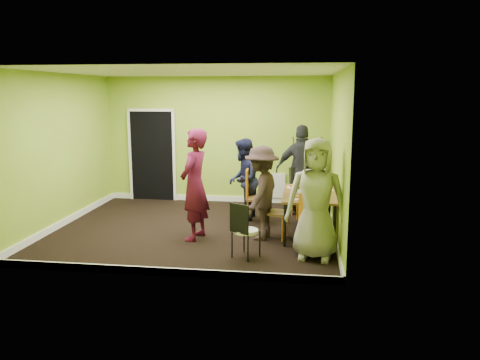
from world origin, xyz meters
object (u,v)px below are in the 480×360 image
at_px(person_standing, 195,185).
at_px(person_front_end, 316,199).
at_px(person_left_near, 261,193).
at_px(dining_table, 310,196).
at_px(chair_left_far, 253,193).
at_px(chair_bentwood, 244,228).
at_px(thermos, 309,185).
at_px(person_back_end, 302,170).
at_px(easel, 306,173).
at_px(chair_front_end, 312,219).
at_px(blue_bottle, 322,193).
at_px(person_left_far, 243,180).
at_px(orange_bottle, 303,188).
at_px(chair_back_end, 300,182).
at_px(chair_left_near, 271,207).

bearing_deg(person_standing, person_front_end, 82.19).
xyz_separation_m(person_left_near, person_front_end, (0.88, -0.85, 0.11)).
relative_size(dining_table, chair_left_far, 1.44).
relative_size(chair_left_far, chair_bentwood, 1.22).
xyz_separation_m(thermos, person_back_end, (-0.12, 1.36, 0.04)).
bearing_deg(person_left_near, chair_left_far, -153.02).
bearing_deg(chair_bentwood, person_left_near, 110.02).
height_order(dining_table, easel, easel).
xyz_separation_m(chair_left_far, person_front_end, (1.11, -1.77, 0.32)).
distance_m(chair_front_end, person_front_end, 0.47).
distance_m(blue_bottle, person_left_far, 1.91).
height_order(thermos, person_left_near, person_left_near).
bearing_deg(chair_bentwood, orange_bottle, 89.86).
bearing_deg(easel, dining_table, -88.57).
distance_m(person_standing, person_left_near, 1.13).
height_order(chair_back_end, orange_bottle, chair_back_end).
relative_size(chair_left_near, chair_back_end, 0.98).
height_order(chair_bentwood, person_standing, person_standing).
xyz_separation_m(thermos, person_standing, (-1.90, -0.56, 0.07)).
bearing_deg(dining_table, person_left_far, 146.52).
height_order(chair_left_near, chair_front_end, chair_left_near).
height_order(dining_table, blue_bottle, blue_bottle).
bearing_deg(person_left_near, easel, 174.35).
distance_m(chair_left_near, thermos, 0.77).
xyz_separation_m(thermos, person_front_end, (0.09, -1.24, 0.04)).
xyz_separation_m(chair_left_far, blue_bottle, (1.23, -1.02, 0.26)).
xyz_separation_m(dining_table, thermos, (-0.02, 0.08, 0.17)).
bearing_deg(person_left_near, thermos, 129.17).
xyz_separation_m(chair_front_end, person_left_far, (-1.29, 1.71, 0.27)).
xyz_separation_m(orange_bottle, person_front_end, (0.19, -1.33, 0.12)).
relative_size(person_back_end, person_front_end, 1.00).
height_order(person_standing, person_front_end, person_standing).
relative_size(chair_left_far, orange_bottle, 12.71).
xyz_separation_m(dining_table, person_left_near, (-0.80, -0.31, 0.10)).
distance_m(chair_bentwood, thermos, 1.73).
distance_m(blue_bottle, orange_bottle, 0.66).
bearing_deg(person_left_near, orange_bottle, 138.27).
bearing_deg(chair_front_end, orange_bottle, 114.97).
height_order(chair_back_end, person_front_end, person_front_end).
xyz_separation_m(dining_table, chair_left_near, (-0.64, -0.22, -0.16)).
relative_size(chair_back_end, person_front_end, 0.54).
relative_size(dining_table, person_front_end, 0.83).
bearing_deg(thermos, easel, 91.02).
bearing_deg(chair_back_end, chair_front_end, 76.32).
bearing_deg(orange_bottle, person_left_far, 150.32).
xyz_separation_m(dining_table, chair_back_end, (-0.17, 1.34, -0.01)).
distance_m(chair_front_end, chair_bentwood, 1.10).
xyz_separation_m(chair_bentwood, person_back_end, (0.84, 2.75, 0.44)).
relative_size(dining_table, person_back_end, 0.83).
bearing_deg(chair_left_far, chair_back_end, 127.42).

